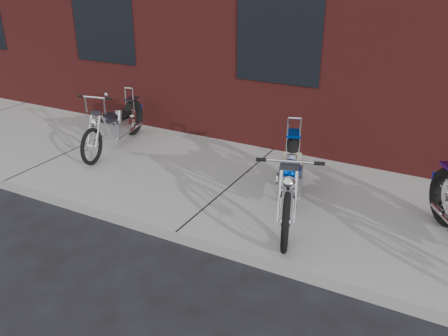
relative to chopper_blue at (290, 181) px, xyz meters
The scene contains 4 objects.
ground 1.61m from the chopper_blue, 131.37° to the right, with size 120.00×120.00×0.00m, color #24232B.
sidewalk 1.17m from the chopper_blue, 159.25° to the left, with size 22.00×3.00×0.15m, color gray.
chopper_blue is the anchor object (origin of this frame).
chopper_third 3.49m from the chopper_blue, 168.07° to the left, with size 0.62×2.02×1.04m.
Camera 1 is at (2.78, -3.99, 3.14)m, focal length 38.00 mm.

